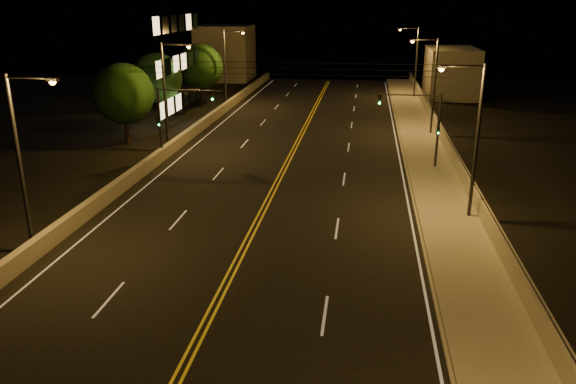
# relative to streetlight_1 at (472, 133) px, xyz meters

# --- Properties ---
(road) EXTENTS (18.00, 120.00, 0.02)m
(road) POSITION_rel_streetlight_1_xyz_m (-11.51, -1.72, -5.05)
(road) COLOR black
(road) RESTS_ON ground
(sidewalk) EXTENTS (3.60, 120.00, 0.30)m
(sidewalk) POSITION_rel_streetlight_1_xyz_m (-0.71, -1.72, -4.91)
(sidewalk) COLOR #9E9984
(sidewalk) RESTS_ON ground
(curb) EXTENTS (0.14, 120.00, 0.15)m
(curb) POSITION_rel_streetlight_1_xyz_m (-2.58, -1.72, -4.99)
(curb) COLOR #9E9984
(curb) RESTS_ON ground
(parapet_wall) EXTENTS (0.30, 120.00, 1.00)m
(parapet_wall) POSITION_rel_streetlight_1_xyz_m (0.94, -1.72, -4.26)
(parapet_wall) COLOR #A09A86
(parapet_wall) RESTS_ON sidewalk
(jersey_barrier) EXTENTS (0.45, 120.00, 0.94)m
(jersey_barrier) POSITION_rel_streetlight_1_xyz_m (-21.25, -1.72, -4.59)
(jersey_barrier) COLOR #A09A86
(jersey_barrier) RESTS_ON ground
(distant_building_right) EXTENTS (6.00, 10.00, 6.08)m
(distant_building_right) POSITION_rel_streetlight_1_xyz_m (4.99, 44.66, -2.02)
(distant_building_right) COLOR gray
(distant_building_right) RESTS_ON ground
(distant_building_left) EXTENTS (8.00, 8.00, 8.18)m
(distant_building_left) POSITION_rel_streetlight_1_xyz_m (-27.51, 56.02, -0.97)
(distant_building_left) COLOR gray
(distant_building_left) RESTS_ON ground
(parapet_rail) EXTENTS (0.06, 120.00, 0.06)m
(parapet_rail) POSITION_rel_streetlight_1_xyz_m (0.94, -1.72, -3.73)
(parapet_rail) COLOR black
(parapet_rail) RESTS_ON parapet_wall
(lane_markings) EXTENTS (17.32, 116.00, 0.00)m
(lane_markings) POSITION_rel_streetlight_1_xyz_m (-11.51, -1.80, -5.04)
(lane_markings) COLOR silver
(lane_markings) RESTS_ON road
(streetlight_1) EXTENTS (2.55, 0.28, 8.72)m
(streetlight_1) POSITION_rel_streetlight_1_xyz_m (0.00, 0.00, 0.00)
(streetlight_1) COLOR #2D2D33
(streetlight_1) RESTS_ON ground
(streetlight_2) EXTENTS (2.55, 0.28, 8.72)m
(streetlight_2) POSITION_rel_streetlight_1_xyz_m (0.00, 21.11, 0.00)
(streetlight_2) COLOR #2D2D33
(streetlight_2) RESTS_ON ground
(streetlight_3) EXTENTS (2.55, 0.28, 8.72)m
(streetlight_3) POSITION_rel_streetlight_1_xyz_m (0.00, 41.77, 0.00)
(streetlight_3) COLOR #2D2D33
(streetlight_3) RESTS_ON ground
(streetlight_4) EXTENTS (2.55, 0.28, 8.72)m
(streetlight_4) POSITION_rel_streetlight_1_xyz_m (-21.42, -7.34, 0.00)
(streetlight_4) COLOR #2D2D33
(streetlight_4) RESTS_ON ground
(streetlight_5) EXTENTS (2.55, 0.28, 8.72)m
(streetlight_5) POSITION_rel_streetlight_1_xyz_m (-21.42, 12.52, 0.00)
(streetlight_5) COLOR #2D2D33
(streetlight_5) RESTS_ON ground
(streetlight_6) EXTENTS (2.55, 0.28, 8.72)m
(streetlight_6) POSITION_rel_streetlight_1_xyz_m (-21.42, 32.43, 0.00)
(streetlight_6) COLOR #2D2D33
(streetlight_6) RESTS_ON ground
(traffic_signal_right) EXTENTS (5.11, 0.31, 5.64)m
(traffic_signal_right) POSITION_rel_streetlight_1_xyz_m (-1.56, 9.95, -1.45)
(traffic_signal_right) COLOR #2D2D33
(traffic_signal_right) RESTS_ON ground
(traffic_signal_left) EXTENTS (5.11, 0.31, 5.64)m
(traffic_signal_left) POSITION_rel_streetlight_1_xyz_m (-20.26, 9.95, -1.45)
(traffic_signal_left) COLOR #2D2D33
(traffic_signal_left) RESTS_ON ground
(overhead_wires) EXTENTS (22.00, 0.03, 0.83)m
(overhead_wires) POSITION_rel_streetlight_1_xyz_m (-11.51, 7.78, 2.34)
(overhead_wires) COLOR black
(tree_0) EXTENTS (5.10, 5.10, 6.91)m
(tree_0) POSITION_rel_streetlight_1_xyz_m (-26.01, 14.38, -0.71)
(tree_0) COLOR black
(tree_0) RESTS_ON ground
(tree_1) EXTENTS (5.04, 5.04, 6.83)m
(tree_1) POSITION_rel_streetlight_1_xyz_m (-26.91, 24.78, -0.76)
(tree_1) COLOR black
(tree_1) RESTS_ON ground
(tree_2) EXTENTS (5.23, 5.23, 7.08)m
(tree_2) POSITION_rel_streetlight_1_xyz_m (-24.98, 33.87, -0.60)
(tree_2) COLOR black
(tree_2) RESTS_ON ground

